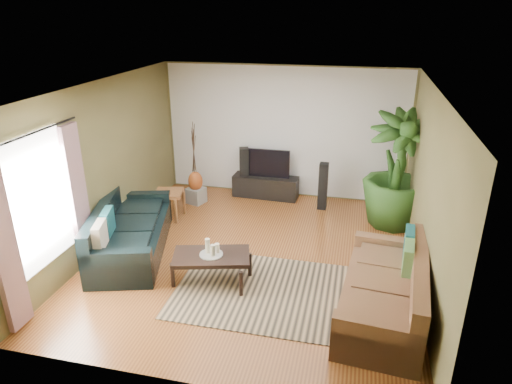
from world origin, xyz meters
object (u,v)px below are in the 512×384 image
(television, at_px, (266,163))
(vase, at_px, (195,181))
(tv_stand, at_px, (266,187))
(pedestal, at_px, (196,195))
(coffee_table, at_px, (212,268))
(speaker_left, at_px, (244,172))
(side_table, at_px, (170,204))
(speaker_right, at_px, (323,186))
(potted_plant, at_px, (398,170))
(sofa_right, at_px, (384,285))
(sofa_left, at_px, (131,227))

(television, distance_m, vase, 1.49)
(tv_stand, distance_m, pedestal, 1.46)
(coffee_table, relative_size, television, 1.10)
(coffee_table, bearing_deg, pedestal, 99.77)
(speaker_left, bearing_deg, pedestal, -160.41)
(television, bearing_deg, side_table, -137.98)
(television, xyz_separation_m, speaker_right, (1.22, -0.34, -0.27))
(speaker_left, distance_m, potted_plant, 3.15)
(sofa_right, xyz_separation_m, side_table, (-3.86, 2.12, -0.16))
(tv_stand, bearing_deg, sofa_left, -118.36)
(side_table, bearing_deg, television, 42.02)
(sofa_left, height_order, coffee_table, sofa_left)
(tv_stand, bearing_deg, coffee_table, -89.10)
(speaker_left, bearing_deg, side_table, -144.79)
(television, xyz_separation_m, vase, (-1.32, -0.63, -0.28))
(speaker_right, xyz_separation_m, pedestal, (-2.54, -0.29, -0.31))
(side_table, bearing_deg, tv_stand, 42.02)
(sofa_right, height_order, tv_stand, sofa_right)
(vase, bearing_deg, speaker_left, 36.39)
(coffee_table, xyz_separation_m, tv_stand, (0.10, 3.32, 0.00))
(coffee_table, bearing_deg, sofa_right, -19.53)
(television, relative_size, speaker_left, 0.96)
(coffee_table, height_order, potted_plant, potted_plant)
(speaker_right, bearing_deg, speaker_left, 170.03)
(pedestal, distance_m, vase, 0.31)
(sofa_left, height_order, speaker_left, speaker_left)
(speaker_right, distance_m, potted_plant, 1.50)
(sofa_right, distance_m, side_table, 4.41)
(pedestal, bearing_deg, sofa_left, -98.79)
(sofa_right, relative_size, pedestal, 6.88)
(sofa_right, height_order, speaker_left, speaker_left)
(tv_stand, height_order, vase, vase)
(pedestal, bearing_deg, speaker_right, 6.62)
(sofa_left, distance_m, pedestal, 2.16)
(sofa_left, xyz_separation_m, tv_stand, (1.65, 2.75, -0.20))
(tv_stand, relative_size, side_table, 2.57)
(television, height_order, potted_plant, potted_plant)
(sofa_left, distance_m, speaker_left, 3.00)
(sofa_right, height_order, television, television)
(potted_plant, bearing_deg, sofa_right, -95.04)
(coffee_table, height_order, side_table, side_table)
(potted_plant, height_order, pedestal, potted_plant)
(tv_stand, xyz_separation_m, potted_plant, (2.55, -0.75, 0.83))
(vase, bearing_deg, side_table, -107.46)
(vase, distance_m, side_table, 0.84)
(television, distance_m, side_table, 2.16)
(vase, xyz_separation_m, side_table, (-0.24, -0.78, -0.20))
(sofa_left, height_order, side_table, sofa_left)
(speaker_right, bearing_deg, potted_plant, -15.86)
(coffee_table, height_order, vase, vase)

